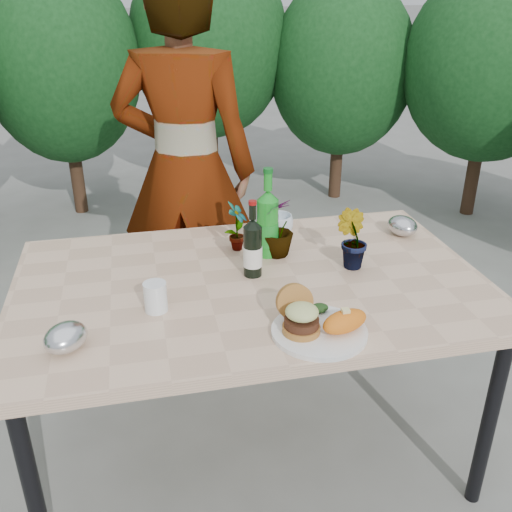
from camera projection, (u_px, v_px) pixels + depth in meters
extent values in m
plane|color=slate|center=(252.00, 445.00, 2.28)|extent=(80.00, 80.00, 0.00)
cube|color=#D7B08F|center=(251.00, 285.00, 1.96)|extent=(1.60, 1.00, 0.04)
cylinder|color=black|center=(34.00, 497.00, 1.62)|extent=(0.05, 0.05, 0.71)
cylinder|color=black|center=(489.00, 421.00, 1.89)|extent=(0.05, 0.05, 0.71)
cylinder|color=black|center=(60.00, 335.00, 2.35)|extent=(0.05, 0.05, 0.71)
cylinder|color=black|center=(385.00, 297.00, 2.63)|extent=(0.05, 0.05, 0.71)
cylinder|color=#382316|center=(79.00, 186.00, 4.49)|extent=(0.10, 0.10, 0.42)
ellipsoid|color=#1A4E1F|center=(61.00, 63.00, 4.09)|extent=(1.13, 1.13, 1.43)
cylinder|color=#382316|center=(213.00, 165.00, 4.86)|extent=(0.10, 0.10, 0.50)
ellipsoid|color=#1A4E1F|center=(209.00, 43.00, 4.43)|extent=(1.23, 1.23, 1.47)
cylinder|color=#382316|center=(335.00, 175.00, 4.82)|extent=(0.10, 0.10, 0.38)
ellipsoid|color=#1A4E1F|center=(342.00, 68.00, 4.44)|extent=(1.13, 1.13, 1.36)
cylinder|color=#382316|center=(471.00, 186.00, 4.45)|extent=(0.10, 0.10, 0.44)
ellipsoid|color=#1A4E1F|center=(492.00, 64.00, 4.05)|extent=(1.25, 1.25, 1.39)
cylinder|color=white|center=(319.00, 332.00, 1.65)|extent=(0.28, 0.28, 0.01)
cylinder|color=#B7722D|center=(301.00, 329.00, 1.63)|extent=(0.11, 0.11, 0.02)
cylinder|color=#472314|center=(301.00, 322.00, 1.62)|extent=(0.10, 0.10, 0.02)
ellipsoid|color=beige|center=(302.00, 312.00, 1.61)|extent=(0.10, 0.10, 0.04)
cylinder|color=#B7722D|center=(295.00, 302.00, 1.68)|extent=(0.11, 0.06, 0.11)
ellipsoid|color=orange|center=(345.00, 321.00, 1.63)|extent=(0.17, 0.12, 0.06)
ellipsoid|color=olive|center=(310.00, 310.00, 1.72)|extent=(0.04, 0.04, 0.02)
ellipsoid|color=#193814|center=(319.00, 308.00, 1.73)|extent=(0.06, 0.04, 0.03)
cylinder|color=black|center=(253.00, 251.00, 1.95)|extent=(0.06, 0.06, 0.18)
cylinder|color=white|center=(253.00, 256.00, 1.96)|extent=(0.07, 0.07, 0.07)
cone|color=black|center=(253.00, 223.00, 1.90)|extent=(0.06, 0.06, 0.03)
cylinder|color=black|center=(253.00, 212.00, 1.88)|extent=(0.02, 0.02, 0.05)
cylinder|color=maroon|center=(253.00, 203.00, 1.87)|extent=(0.03, 0.03, 0.01)
cylinder|color=#198D22|center=(268.00, 228.00, 2.09)|extent=(0.08, 0.08, 0.22)
cylinder|color=#198C26|center=(268.00, 233.00, 2.09)|extent=(0.08, 0.08, 0.09)
cone|color=#198D22|center=(268.00, 195.00, 2.03)|extent=(0.08, 0.08, 0.04)
cylinder|color=#198D22|center=(268.00, 182.00, 2.01)|extent=(0.03, 0.03, 0.06)
cylinder|color=#0C5919|center=(268.00, 170.00, 1.99)|extent=(0.03, 0.03, 0.02)
cylinder|color=white|center=(156.00, 297.00, 1.75)|extent=(0.07, 0.07, 0.09)
imported|color=#2A6020|center=(237.00, 226.00, 2.13)|extent=(0.11, 0.12, 0.19)
imported|color=#2A551D|center=(352.00, 240.00, 2.00)|extent=(0.14, 0.15, 0.21)
imported|color=#23521C|center=(277.00, 228.00, 2.09)|extent=(0.17, 0.17, 0.22)
imported|color=silver|center=(278.00, 226.00, 2.26)|extent=(0.13, 0.13, 0.09)
ellipsoid|color=silver|center=(66.00, 337.00, 1.57)|extent=(0.17, 0.17, 0.08)
ellipsoid|color=#B6B8BE|center=(402.00, 226.00, 2.28)|extent=(0.14, 0.16, 0.08)
imported|color=#916248|center=(186.00, 171.00, 2.60)|extent=(0.75, 0.61, 1.78)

